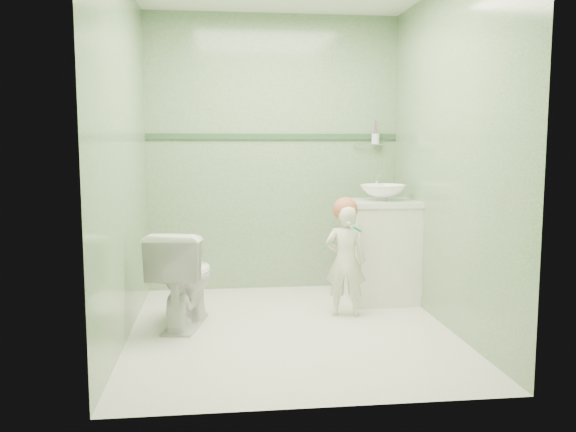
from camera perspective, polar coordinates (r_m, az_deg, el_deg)
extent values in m
plane|color=beige|center=(4.24, 0.24, -10.78)|extent=(2.50, 2.50, 0.00)
cube|color=gray|center=(5.28, -1.41, 5.95)|extent=(2.20, 0.04, 2.40)
cube|color=gray|center=(2.80, 3.38, 5.14)|extent=(2.20, 0.04, 2.40)
cube|color=gray|center=(4.05, -15.44, 5.43)|extent=(0.04, 2.50, 2.40)
cube|color=gray|center=(4.31, 14.98, 5.52)|extent=(0.04, 2.50, 2.40)
cube|color=#2F4F32|center=(5.27, -1.40, 7.58)|extent=(2.20, 0.02, 0.05)
cube|color=white|center=(4.97, 8.92, -3.46)|extent=(0.52, 0.50, 0.80)
cube|color=white|center=(4.92, 9.01, 1.24)|extent=(0.54, 0.52, 0.04)
imported|color=white|center=(4.91, 9.03, 2.22)|extent=(0.37, 0.37, 0.13)
cylinder|color=silver|center=(5.10, 8.43, 3.03)|extent=(0.03, 0.03, 0.18)
cylinder|color=silver|center=(5.04, 8.59, 3.90)|extent=(0.02, 0.12, 0.02)
cylinder|color=silver|center=(5.38, 7.65, 6.76)|extent=(0.26, 0.02, 0.02)
cylinder|color=silver|center=(5.37, 8.34, 7.28)|extent=(0.07, 0.07, 0.09)
cylinder|color=#2C3DBD|center=(5.36, 8.25, 8.03)|extent=(0.01, 0.01, 0.17)
cylinder|color=#CE4A3A|center=(5.38, 8.43, 8.02)|extent=(0.01, 0.01, 0.17)
imported|color=white|center=(4.32, -9.93, -5.80)|extent=(0.52, 0.74, 0.69)
imported|color=beige|center=(4.49, 5.50, -4.28)|extent=(0.34, 0.26, 0.84)
sphere|color=#AE5B3D|center=(4.46, 5.48, 0.61)|extent=(0.19, 0.19, 0.19)
cylinder|color=#03947B|center=(4.32, 6.61, -1.27)|extent=(0.10, 0.12, 0.06)
cube|color=white|center=(4.37, 5.81, -0.65)|extent=(0.03, 0.03, 0.02)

